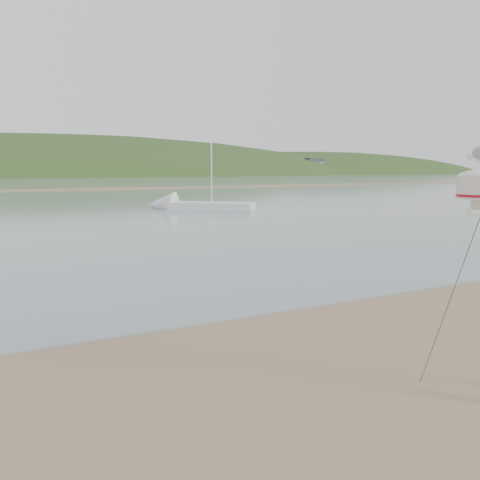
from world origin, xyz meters
name	(u,v)px	position (x,y,z in m)	size (l,w,h in m)	color
ground	(87,480)	(0.00, 0.00, 0.00)	(560.00, 560.00, 0.00)	#81654A
hill_ridge	(21,221)	(18.52, 235.00, -19.70)	(620.00, 180.00, 80.00)	#233B18
sailboat_white_near	(182,205)	(13.13, 30.65, 0.30)	(7.44, 6.88, 8.07)	silver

